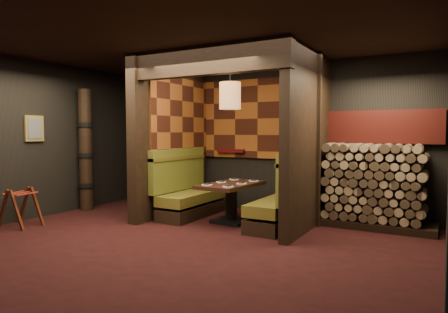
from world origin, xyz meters
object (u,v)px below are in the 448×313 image
(dining_table, at_px, (231,197))
(totem_column, at_px, (86,151))
(booth_bench_right, at_px, (284,203))
(firewood_stack, at_px, (379,186))
(booth_bench_left, at_px, (188,194))
(pendant_lamp, at_px, (230,96))
(luggage_rack, at_px, (20,206))

(dining_table, distance_m, totem_column, 3.18)
(booth_bench_right, distance_m, dining_table, 0.93)
(booth_bench_right, xyz_separation_m, firewood_stack, (1.35, 0.70, 0.28))
(booth_bench_left, height_order, pendant_lamp, pendant_lamp)
(booth_bench_left, bearing_deg, pendant_lamp, -9.85)
(firewood_stack, bearing_deg, pendant_lamp, -159.04)
(booth_bench_left, distance_m, dining_table, 0.98)
(dining_table, xyz_separation_m, totem_column, (-3.06, -0.43, 0.74))
(dining_table, height_order, firewood_stack, firewood_stack)
(pendant_lamp, distance_m, totem_column, 3.24)
(booth_bench_left, height_order, dining_table, booth_bench_left)
(luggage_rack, xyz_separation_m, totem_column, (-0.17, 1.53, 0.85))
(booth_bench_left, distance_m, booth_bench_right, 1.89)
(luggage_rack, bearing_deg, totem_column, 96.40)
(booth_bench_left, bearing_deg, luggage_rack, -132.61)
(booth_bench_right, distance_m, pendant_lamp, 2.00)
(booth_bench_right, height_order, firewood_stack, firewood_stack)
(booth_bench_left, distance_m, luggage_rack, 2.83)
(pendant_lamp, bearing_deg, luggage_rack, -146.52)
(luggage_rack, height_order, totem_column, totem_column)
(booth_bench_left, height_order, firewood_stack, firewood_stack)
(firewood_stack, bearing_deg, luggage_rack, -151.67)
(dining_table, xyz_separation_m, pendant_lamp, (-0.00, -0.05, 1.72))
(totem_column, xyz_separation_m, firewood_stack, (5.33, 1.25, -0.51))
(pendant_lamp, distance_m, firewood_stack, 2.85)
(booth_bench_right, distance_m, firewood_stack, 1.55)
(luggage_rack, bearing_deg, pendant_lamp, 33.48)
(booth_bench_right, relative_size, dining_table, 1.21)
(pendant_lamp, bearing_deg, firewood_stack, 20.96)
(firewood_stack, bearing_deg, booth_bench_left, -167.83)
(luggage_rack, relative_size, firewood_stack, 0.39)
(booth_bench_right, height_order, totem_column, totem_column)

